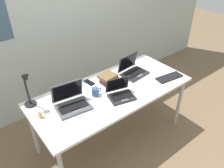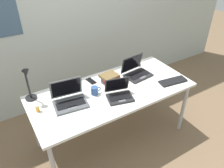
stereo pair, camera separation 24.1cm
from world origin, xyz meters
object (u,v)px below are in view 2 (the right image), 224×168
Objects in this scene: laptop_far_corner at (119,94)px; pill_bottle at (37,108)px; computer_mouse at (138,64)px; coffee_mug at (95,91)px; desk_lamp at (28,84)px; laptop_center at (69,99)px; laptop_mid_desk at (136,72)px; cell_phone at (91,81)px; external_keyboard at (173,81)px; book_stack at (110,78)px.

laptop_far_corner is 3.95× the size of pill_bottle.
coffee_mug is (-0.78, -0.27, 0.03)m from computer_mouse.
desk_lamp is 1.28× the size of laptop_far_corner.
laptop_mid_desk is (0.90, 0.09, -0.00)m from laptop_center.
cell_phone is (-0.71, -0.03, -0.01)m from computer_mouse.
desk_lamp is at bearing -157.88° from computer_mouse.
external_keyboard is 0.95m from cell_phone.
laptop_far_corner is at bearing -147.78° from laptop_mid_desk.
pill_bottle is 0.33× the size of book_stack.
laptop_far_corner reaches higher than book_stack.
cell_phone is (0.68, -0.00, -0.19)m from desk_lamp.
computer_mouse reaches higher than external_keyboard.
computer_mouse is (0.17, 0.19, -0.03)m from laptop_mid_desk.
coffee_mug is at bearing 171.82° from external_keyboard.
book_stack reaches higher than cell_phone.
laptop_far_corner is 0.49m from laptop_mid_desk.
desk_lamp is at bearing 142.36° from laptop_center.
desk_lamp reaches higher than cell_phone.
computer_mouse is at bearing 109.04° from external_keyboard.
laptop_far_corner is 0.83m from pill_bottle.
laptop_center is 0.29m from coffee_mug.
laptop_mid_desk is 2.46× the size of cell_phone.
desk_lamp is at bearing 169.65° from external_keyboard.
computer_mouse is 0.71m from cell_phone.
external_keyboard reaches higher than cell_phone.
coffee_mug is at bearing -140.03° from computer_mouse.
pill_bottle is 0.70× the size of coffee_mug.
laptop_mid_desk is 2.96× the size of coffee_mug.
desk_lamp reaches higher than laptop_far_corner.
coffee_mug is (-0.61, -0.08, -0.00)m from laptop_mid_desk.
cell_phone is (-0.12, 0.42, -0.04)m from laptop_far_corner.
desk_lamp is 1.40m from computer_mouse.
book_stack is 2.09× the size of coffee_mug.
laptop_far_corner reaches higher than pill_bottle.
laptop_mid_desk reaches higher than laptop_far_corner.
laptop_far_corner is 1.32× the size of book_stack.
pill_bottle is (-1.39, -0.23, 0.02)m from computer_mouse.
laptop_far_corner is 0.70m from external_keyboard.
book_stack is at bearing -143.23° from computer_mouse.
book_stack is (0.86, 0.08, 0.01)m from pill_bottle.
external_keyboard is 2.92× the size of coffee_mug.
laptop_far_corner is at bearing -42.66° from coffee_mug.
cell_phone is at bearing 147.32° from book_stack.
laptop_far_corner reaches higher than coffee_mug.
laptop_far_corner is 0.31m from book_stack.
desk_lamp is 1.11× the size of laptop_center.
pill_bottle reaches higher than external_keyboard.
coffee_mug is at bearing -172.19° from laptop_mid_desk.
laptop_mid_desk reaches higher than coffee_mug.
external_keyboard is at bearing -51.88° from laptop_mid_desk.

